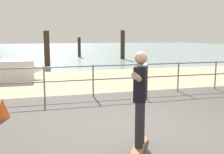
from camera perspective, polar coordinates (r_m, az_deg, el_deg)
beach_strip at (r=12.11m, az=-5.44°, el=-0.61°), size 24.00×6.00×0.04m
sea_surface at (r=39.87m, az=-12.70°, el=5.87°), size 72.00×50.00×0.04m
railing_fence at (r=8.51m, az=-9.12°, el=-0.00°), size 13.87×0.05×1.05m
skateboard at (r=4.92m, az=5.90°, el=-14.32°), size 0.57×0.79×0.08m
skateboarder at (r=4.63m, az=6.09°, el=-3.45°), size 0.79×1.30×1.65m
groyne_post_1 at (r=17.79m, az=-13.73°, el=5.92°), size 0.37×0.37×2.28m
groyne_post_2 at (r=24.90m, az=-7.00°, el=6.35°), size 0.28×0.28×1.79m
groyne_post_3 at (r=22.46m, az=2.29°, el=6.88°), size 0.36×0.36×2.38m
traffic_cone at (r=7.01m, az=-22.30°, el=-6.25°), size 0.36×0.36×0.50m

